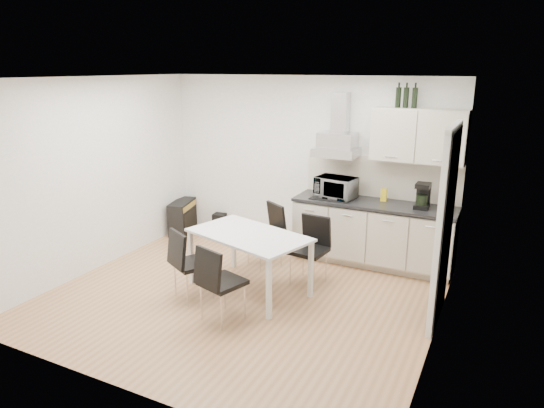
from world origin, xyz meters
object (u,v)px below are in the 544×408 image
at_px(kitchenette, 377,208).
at_px(chair_near_left, 193,264).
at_px(chair_far_left, 265,236).
at_px(chair_far_right, 309,252).
at_px(chair_near_right, 223,283).
at_px(guitar_amp, 182,217).
at_px(dining_table, 249,240).
at_px(floor_speaker, 220,223).

bearing_deg(kitchenette, chair_near_left, -129.84).
relative_size(kitchenette, chair_far_left, 2.86).
height_order(chair_far_right, chair_near_right, same).
xyz_separation_m(chair_far_right, guitar_amp, (-2.68, 0.94, -0.17)).
bearing_deg(chair_near_right, chair_near_left, 171.10).
distance_m(dining_table, chair_near_right, 0.82).
bearing_deg(chair_near_right, kitchenette, 82.08).
relative_size(chair_far_right, chair_near_left, 1.00).
bearing_deg(chair_near_right, floor_speaker, 140.34).
bearing_deg(guitar_amp, chair_far_right, -34.15).
bearing_deg(chair_near_left, chair_far_left, 105.25).
height_order(chair_near_left, guitar_amp, chair_near_left).
bearing_deg(chair_near_right, guitar_amp, 151.85).
distance_m(chair_near_right, floor_speaker, 2.97).
bearing_deg(chair_far_right, guitar_amp, -13.08).
bearing_deg(chair_far_right, kitchenette, -114.09).
distance_m(dining_table, chair_far_left, 0.86).
distance_m(chair_far_right, chair_near_right, 1.38).
xyz_separation_m(kitchenette, chair_near_right, (-1.08, -2.31, -0.39)).
bearing_deg(floor_speaker, dining_table, -56.40).
relative_size(dining_table, guitar_amp, 2.35).
bearing_deg(dining_table, guitar_amp, 161.70).
bearing_deg(chair_far_right, chair_near_left, 48.65).
height_order(kitchenette, dining_table, kitchenette).
xyz_separation_m(chair_near_right, guitar_amp, (-2.19, 2.22, -0.17)).
distance_m(chair_near_left, chair_near_right, 0.67).
distance_m(dining_table, floor_speaker, 2.33).
distance_m(chair_far_right, floor_speaker, 2.43).
bearing_deg(chair_far_right, dining_table, 47.09).
bearing_deg(floor_speaker, kitchenette, -11.60).
bearing_deg(kitchenette, floor_speaker, 176.50).
xyz_separation_m(dining_table, floor_speaker, (-1.51, 1.70, -0.51)).
bearing_deg(dining_table, chair_far_left, 120.14).
height_order(kitchenette, chair_near_left, kitchenette).
relative_size(chair_far_right, chair_near_right, 1.00).
distance_m(chair_far_right, chair_near_left, 1.47).
distance_m(kitchenette, chair_near_right, 2.58).
bearing_deg(chair_far_left, floor_speaker, -2.66).
xyz_separation_m(dining_table, chair_near_left, (-0.50, -0.48, -0.23)).
xyz_separation_m(chair_far_left, floor_speaker, (-1.32, 0.90, -0.27)).
height_order(kitchenette, floor_speaker, kitchenette).
bearing_deg(floor_speaker, chair_near_right, -64.99).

